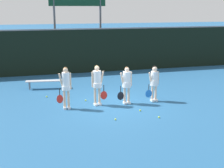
{
  "coord_description": "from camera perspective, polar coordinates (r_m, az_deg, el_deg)",
  "views": [
    {
      "loc": [
        -3.58,
        -12.72,
        4.18
      ],
      "look_at": [
        -0.05,
        -0.02,
        0.93
      ],
      "focal_mm": 50.0,
      "sensor_mm": 36.0,
      "label": 1
    }
  ],
  "objects": [
    {
      "name": "player_1",
      "position": [
        13.49,
        -2.71,
        0.41
      ],
      "size": [
        0.7,
        0.41,
        1.76
      ],
      "rotation": [
        0.0,
        0.0,
        0.11
      ],
      "color": "beige",
      "rests_on": "ground_plane"
    },
    {
      "name": "ground_plane",
      "position": [
        13.86,
        0.17,
        -3.72
      ],
      "size": [
        140.0,
        140.0,
        0.0
      ],
      "primitive_type": "plane",
      "color": "#235684"
    },
    {
      "name": "scoreboard",
      "position": [
        21.69,
        -6.33,
        14.19
      ],
      "size": [
        3.83,
        0.15,
        5.52
      ],
      "color": "#515156",
      "rests_on": "ground_plane"
    },
    {
      "name": "fence_windscreen",
      "position": [
        20.36,
        -5.3,
        6.09
      ],
      "size": [
        60.0,
        0.08,
        2.89
      ],
      "color": "black",
      "rests_on": "ground_plane"
    },
    {
      "name": "tennis_ball_1",
      "position": [
        16.31,
        7.52,
        -1.0
      ],
      "size": [
        0.07,
        0.07,
        0.07
      ],
      "primitive_type": "sphere",
      "color": "#CCE033",
      "rests_on": "ground_plane"
    },
    {
      "name": "player_3",
      "position": [
        14.2,
        7.72,
        0.64
      ],
      "size": [
        0.66,
        0.37,
        1.63
      ],
      "rotation": [
        0.0,
        0.0,
        0.1
      ],
      "color": "beige",
      "rests_on": "ground_plane"
    },
    {
      "name": "tennis_ball_3",
      "position": [
        15.23,
        -11.86,
        -2.26
      ],
      "size": [
        0.07,
        0.07,
        0.07
      ],
      "primitive_type": "sphere",
      "color": "#CCE033",
      "rests_on": "ground_plane"
    },
    {
      "name": "player_0",
      "position": [
        13.12,
        -8.44,
        -0.08
      ],
      "size": [
        0.64,
        0.36,
        1.79
      ],
      "rotation": [
        0.0,
        0.0,
        -0.03
      ],
      "color": "beige",
      "rests_on": "ground_plane"
    },
    {
      "name": "tennis_ball_0",
      "position": [
        12.98,
        5.16,
        -4.83
      ],
      "size": [
        0.07,
        0.07,
        0.07
      ],
      "primitive_type": "sphere",
      "color": "#CCE033",
      "rests_on": "ground_plane"
    },
    {
      "name": "bench_courtside",
      "position": [
        16.76,
        -12.01,
        0.45
      ],
      "size": [
        2.1,
        0.62,
        0.44
      ],
      "rotation": [
        0.0,
        0.0,
        -0.13
      ],
      "color": "#B2B2B7",
      "rests_on": "ground_plane"
    },
    {
      "name": "tennis_ball_5",
      "position": [
        11.94,
        0.64,
        -6.47
      ],
      "size": [
        0.07,
        0.07,
        0.07
      ],
      "primitive_type": "sphere",
      "color": "#CCE033",
      "rests_on": "ground_plane"
    },
    {
      "name": "tennis_ball_4",
      "position": [
        12.3,
        8.58,
        -6.02
      ],
      "size": [
        0.07,
        0.07,
        0.07
      ],
      "primitive_type": "sphere",
      "color": "#CCE033",
      "rests_on": "ground_plane"
    },
    {
      "name": "player_2",
      "position": [
        13.71,
        2.69,
        0.35
      ],
      "size": [
        0.68,
        0.4,
        1.67
      ],
      "rotation": [
        0.0,
        0.0,
        0.08
      ],
      "color": "beige",
      "rests_on": "ground_plane"
    },
    {
      "name": "tennis_ball_2",
      "position": [
        14.35,
        -4.84,
        -3.0
      ],
      "size": [
        0.07,
        0.07,
        0.07
      ],
      "primitive_type": "sphere",
      "color": "#CCE033",
      "rests_on": "ground_plane"
    }
  ]
}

